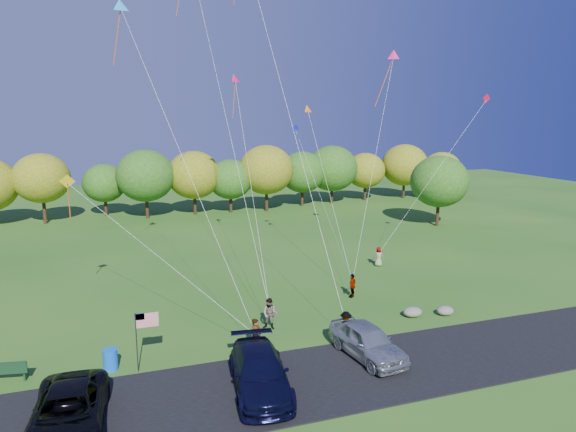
{
  "coord_description": "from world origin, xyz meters",
  "views": [
    {
      "loc": [
        -8.16,
        -23.26,
        11.35
      ],
      "look_at": [
        1.83,
        6.0,
        5.37
      ],
      "focal_mm": 32.0,
      "sensor_mm": 36.0,
      "label": 1
    }
  ],
  "objects_px": {
    "flyer_c": "(346,326)",
    "trash_barrel": "(110,360)",
    "flyer_e": "(379,257)",
    "minivan_dark": "(68,412)",
    "park_bench": "(6,372)",
    "flyer_a": "(256,337)",
    "flyer_d": "(352,286)",
    "flyer_b": "(270,314)",
    "minivan_silver": "(368,341)",
    "minivan_navy": "(260,372)"
  },
  "relations": [
    {
      "from": "trash_barrel",
      "to": "flyer_a",
      "type": "bearing_deg",
      "value": -5.67
    },
    {
      "from": "minivan_silver",
      "to": "minivan_dark",
      "type": "bearing_deg",
      "value": -179.82
    },
    {
      "from": "park_bench",
      "to": "flyer_e",
      "type": "bearing_deg",
      "value": 34.07
    },
    {
      "from": "flyer_c",
      "to": "park_bench",
      "type": "xyz_separation_m",
      "value": [
        -15.73,
        0.88,
        -0.27
      ]
    },
    {
      "from": "minivan_silver",
      "to": "flyer_a",
      "type": "bearing_deg",
      "value": 149.45
    },
    {
      "from": "minivan_dark",
      "to": "trash_barrel",
      "type": "xyz_separation_m",
      "value": [
        1.45,
        4.56,
        -0.34
      ]
    },
    {
      "from": "minivan_dark",
      "to": "flyer_c",
      "type": "height_order",
      "value": "minivan_dark"
    },
    {
      "from": "minivan_dark",
      "to": "park_bench",
      "type": "bearing_deg",
      "value": 124.27
    },
    {
      "from": "minivan_silver",
      "to": "flyer_a",
      "type": "relative_size",
      "value": 2.58
    },
    {
      "from": "flyer_c",
      "to": "trash_barrel",
      "type": "distance_m",
      "value": 11.48
    },
    {
      "from": "minivan_dark",
      "to": "trash_barrel",
      "type": "bearing_deg",
      "value": 76.04
    },
    {
      "from": "flyer_e",
      "to": "trash_barrel",
      "type": "xyz_separation_m",
      "value": [
        -19.64,
        -10.81,
        -0.27
      ]
    },
    {
      "from": "minivan_dark",
      "to": "flyer_b",
      "type": "relative_size",
      "value": 3.22
    },
    {
      "from": "minivan_silver",
      "to": "flyer_e",
      "type": "height_order",
      "value": "minivan_silver"
    },
    {
      "from": "minivan_navy",
      "to": "flyer_c",
      "type": "xyz_separation_m",
      "value": [
        5.51,
        3.33,
        -0.07
      ]
    },
    {
      "from": "park_bench",
      "to": "minivan_silver",
      "type": "bearing_deg",
      "value": -0.31
    },
    {
      "from": "minivan_navy",
      "to": "flyer_a",
      "type": "height_order",
      "value": "flyer_a"
    },
    {
      "from": "minivan_silver",
      "to": "trash_barrel",
      "type": "xyz_separation_m",
      "value": [
        -11.63,
        2.73,
        -0.37
      ]
    },
    {
      "from": "flyer_e",
      "to": "flyer_d",
      "type": "bearing_deg",
      "value": 75.94
    },
    {
      "from": "trash_barrel",
      "to": "minivan_navy",
      "type": "bearing_deg",
      "value": -33.96
    },
    {
      "from": "park_bench",
      "to": "flyer_d",
      "type": "bearing_deg",
      "value": 24.77
    },
    {
      "from": "flyer_b",
      "to": "trash_barrel",
      "type": "bearing_deg",
      "value": -130.66
    },
    {
      "from": "flyer_a",
      "to": "minivan_dark",
      "type": "bearing_deg",
      "value": 172.57
    },
    {
      "from": "minivan_silver",
      "to": "park_bench",
      "type": "distance_m",
      "value": 16.18
    },
    {
      "from": "minivan_dark",
      "to": "flyer_c",
      "type": "distance_m",
      "value": 13.48
    },
    {
      "from": "flyer_a",
      "to": "flyer_e",
      "type": "xyz_separation_m",
      "value": [
        12.94,
        11.47,
        -0.15
      ]
    },
    {
      "from": "flyer_c",
      "to": "flyer_a",
      "type": "bearing_deg",
      "value": 19.88
    },
    {
      "from": "minivan_dark",
      "to": "flyer_b",
      "type": "height_order",
      "value": "flyer_b"
    },
    {
      "from": "flyer_b",
      "to": "flyer_e",
      "type": "bearing_deg",
      "value": 72.73
    },
    {
      "from": "flyer_b",
      "to": "flyer_c",
      "type": "height_order",
      "value": "flyer_b"
    },
    {
      "from": "minivan_dark",
      "to": "flyer_e",
      "type": "relative_size",
      "value": 3.65
    },
    {
      "from": "flyer_e",
      "to": "park_bench",
      "type": "bearing_deg",
      "value": 51.18
    },
    {
      "from": "flyer_a",
      "to": "park_bench",
      "type": "distance_m",
      "value": 11.02
    },
    {
      "from": "flyer_e",
      "to": "flyer_c",
      "type": "bearing_deg",
      "value": 81.79
    },
    {
      "from": "flyer_a",
      "to": "flyer_b",
      "type": "distance_m",
      "value": 3.12
    },
    {
      "from": "minivan_dark",
      "to": "flyer_e",
      "type": "xyz_separation_m",
      "value": [
        21.08,
        15.37,
        -0.07
      ]
    },
    {
      "from": "flyer_a",
      "to": "trash_barrel",
      "type": "bearing_deg",
      "value": 141.31
    },
    {
      "from": "flyer_d",
      "to": "flyer_e",
      "type": "xyz_separation_m",
      "value": [
        4.99,
        5.67,
        -0.02
      ]
    },
    {
      "from": "minivan_navy",
      "to": "flyer_a",
      "type": "bearing_deg",
      "value": 84.46
    },
    {
      "from": "flyer_a",
      "to": "flyer_e",
      "type": "bearing_deg",
      "value": 8.55
    },
    {
      "from": "minivan_navy",
      "to": "trash_barrel",
      "type": "xyz_separation_m",
      "value": [
        -5.94,
        4.0,
        -0.37
      ]
    },
    {
      "from": "flyer_a",
      "to": "flyer_d",
      "type": "xyz_separation_m",
      "value": [
        7.95,
        5.81,
        -0.13
      ]
    },
    {
      "from": "minivan_navy",
      "to": "flyer_c",
      "type": "distance_m",
      "value": 6.44
    },
    {
      "from": "park_bench",
      "to": "minivan_navy",
      "type": "bearing_deg",
      "value": -12.24
    },
    {
      "from": "flyer_a",
      "to": "flyer_c",
      "type": "relative_size",
      "value": 1.14
    },
    {
      "from": "minivan_dark",
      "to": "flyer_a",
      "type": "bearing_deg",
      "value": 29.21
    },
    {
      "from": "minivan_navy",
      "to": "trash_barrel",
      "type": "relative_size",
      "value": 5.62
    },
    {
      "from": "trash_barrel",
      "to": "flyer_b",
      "type": "bearing_deg",
      "value": 14.07
    },
    {
      "from": "minivan_dark",
      "to": "flyer_b",
      "type": "distance_m",
      "value": 11.72
    },
    {
      "from": "minivan_navy",
      "to": "trash_barrel",
      "type": "height_order",
      "value": "minivan_navy"
    }
  ]
}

